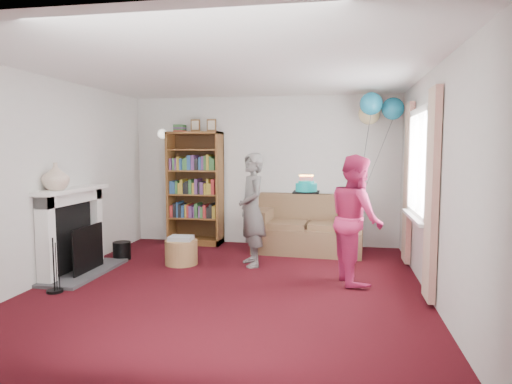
% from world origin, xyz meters
% --- Properties ---
extents(ground, '(5.00, 5.00, 0.00)m').
position_xyz_m(ground, '(0.00, 0.00, 0.00)').
color(ground, black).
rests_on(ground, ground).
extents(wall_back, '(4.50, 0.02, 2.50)m').
position_xyz_m(wall_back, '(0.00, 2.51, 1.25)').
color(wall_back, silver).
rests_on(wall_back, ground).
extents(wall_left, '(0.02, 5.00, 2.50)m').
position_xyz_m(wall_left, '(-2.26, 0.00, 1.25)').
color(wall_left, silver).
rests_on(wall_left, ground).
extents(wall_right, '(0.02, 5.00, 2.50)m').
position_xyz_m(wall_right, '(2.26, 0.00, 1.25)').
color(wall_right, silver).
rests_on(wall_right, ground).
extents(ceiling, '(4.50, 5.00, 0.01)m').
position_xyz_m(ceiling, '(0.00, 0.00, 2.50)').
color(ceiling, white).
rests_on(ceiling, wall_back).
extents(fireplace, '(0.55, 1.80, 1.12)m').
position_xyz_m(fireplace, '(-2.09, 0.19, 0.51)').
color(fireplace, '#3F3F42').
rests_on(fireplace, ground).
extents(window_bay, '(0.14, 2.02, 2.20)m').
position_xyz_m(window_bay, '(2.21, 0.60, 1.20)').
color(window_bay, white).
rests_on(window_bay, ground).
extents(wall_sconce, '(0.16, 0.23, 0.16)m').
position_xyz_m(wall_sconce, '(-1.75, 2.36, 1.88)').
color(wall_sconce, gold).
rests_on(wall_sconce, ground).
extents(bookcase, '(0.90, 0.42, 2.12)m').
position_xyz_m(bookcase, '(-1.14, 2.30, 0.94)').
color(bookcase, '#472B14').
rests_on(bookcase, ground).
extents(sofa, '(1.67, 0.89, 0.89)m').
position_xyz_m(sofa, '(0.80, 2.07, 0.33)').
color(sofa, brown).
rests_on(sofa, ground).
extents(wicker_basket, '(0.46, 0.46, 0.40)m').
position_xyz_m(wicker_basket, '(-0.91, 0.89, 0.18)').
color(wicker_basket, '#A2774B').
rests_on(wicker_basket, ground).
extents(person_striped, '(0.59, 0.68, 1.57)m').
position_xyz_m(person_striped, '(0.08, 1.01, 0.78)').
color(person_striped, black).
rests_on(person_striped, ground).
extents(person_magenta, '(0.77, 0.89, 1.56)m').
position_xyz_m(person_magenta, '(1.47, 0.45, 0.78)').
color(person_magenta, '#C5275C').
rests_on(person_magenta, ground).
extents(birthday_cake, '(0.32, 0.32, 0.22)m').
position_xyz_m(birthday_cake, '(0.86, 0.50, 1.15)').
color(birthday_cake, black).
rests_on(birthday_cake, ground).
extents(balloons, '(0.70, 0.71, 1.79)m').
position_xyz_m(balloons, '(1.81, 2.00, 2.22)').
color(balloons, '#3F3F3F').
rests_on(balloons, ground).
extents(mantel_vase, '(0.39, 0.39, 0.33)m').
position_xyz_m(mantel_vase, '(-2.12, -0.15, 1.29)').
color(mantel_vase, beige).
rests_on(mantel_vase, fireplace).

